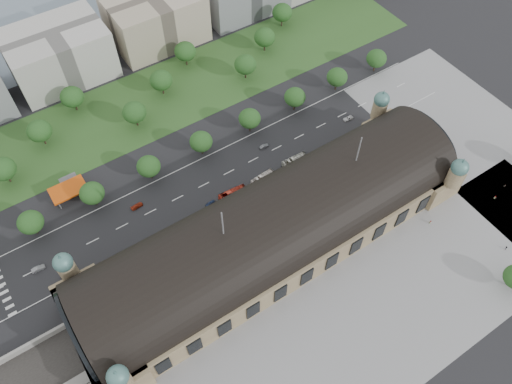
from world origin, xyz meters
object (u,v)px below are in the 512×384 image
parked_car_5 (123,268)px  parked_car_6 (202,226)px  parked_car_0 (64,295)px  parked_car_2 (134,255)px  pedestrian_5 (495,197)px  parked_car_1 (96,272)px  traffic_car_1 (38,269)px  traffic_car_2 (67,274)px  bus_mid (263,178)px  traffic_car_4 (210,203)px  parked_car_4 (156,244)px  petrol_station (69,185)px  traffic_car_5 (264,146)px  pedestrian_4 (506,248)px  traffic_car_6 (348,118)px  traffic_car_3 (137,206)px  pedestrian_0 (430,222)px  parked_car_3 (87,280)px  bus_east (295,160)px  bus_west (233,193)px  pedestrian_2 (505,186)px

parked_car_5 → parked_car_6: 32.88m
parked_car_0 → parked_car_2: size_ratio=0.85×
pedestrian_5 → parked_car_1: bearing=-136.1°
traffic_car_1 → traffic_car_2: size_ratio=0.97×
parked_car_0 → bus_mid: 86.32m
traffic_car_4 → parked_car_4: bearing=-83.7°
traffic_car_2 → parked_car_2: size_ratio=0.97×
petrol_station → traffic_car_5: (77.66, -23.99, -2.25)m
traffic_car_1 → pedestrian_5: size_ratio=2.88×
parked_car_2 → pedestrian_4: size_ratio=2.84×
traffic_car_2 → traffic_car_6: bearing=86.2°
traffic_car_1 → parked_car_2: traffic_car_1 is taller
traffic_car_3 → pedestrian_5: (120.60, -74.50, 0.11)m
traffic_car_1 → pedestrian_0: (132.29, -63.32, 0.10)m
traffic_car_2 → parked_car_3: traffic_car_2 is taller
traffic_car_4 → parked_car_3: (-53.28, -4.70, -0.04)m
traffic_car_6 → bus_mid: (-51.02, -7.37, 0.86)m
traffic_car_2 → parked_car_2: parked_car_2 is taller
traffic_car_5 → parked_car_0: 98.30m
traffic_car_5 → pedestrian_5: pedestrian_5 is taller
bus_east → traffic_car_1: bearing=86.7°
traffic_car_6 → parked_car_1: size_ratio=0.79×
bus_west → bus_east: 30.64m
pedestrian_2 → pedestrian_5: pedestrian_2 is taller
parked_car_0 → bus_west: 71.95m
traffic_car_6 → pedestrian_2: bearing=26.9°
pedestrian_4 → parked_car_3: bearing=-56.0°
traffic_car_4 → pedestrian_2: 118.84m
petrol_station → pedestrian_0: 142.32m
parked_car_4 → pedestrian_4: size_ratio=2.51×
parked_car_5 → bus_west: bus_west is taller
bus_east → pedestrian_4: (40.96, -76.64, -0.71)m
parked_car_6 → petrol_station: bearing=-178.2°
parked_car_0 → parked_car_4: 36.11m
parked_car_4 → bus_mid: (50.11, 3.62, 0.77)m
parked_car_2 → bus_east: size_ratio=0.44×
parked_car_4 → parked_car_2: bearing=-121.4°
pedestrian_5 → traffic_car_6: bearing=172.8°
parked_car_5 → bus_east: size_ratio=0.41×
parked_car_4 → parked_car_6: parked_car_4 is taller
traffic_car_4 → traffic_car_5: traffic_car_5 is taller
parked_car_2 → traffic_car_6: bearing=59.3°
traffic_car_2 → traffic_car_6: traffic_car_2 is taller
bus_west → pedestrian_0: 77.24m
traffic_car_2 → traffic_car_5: size_ratio=1.15×
traffic_car_6 → pedestrian_0: pedestrian_0 is taller
parked_car_3 → pedestrian_4: bearing=27.4°
pedestrian_4 → bus_east: bearing=-89.4°
traffic_car_5 → traffic_car_3: bearing=89.3°
bus_west → traffic_car_4: bearing=86.6°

